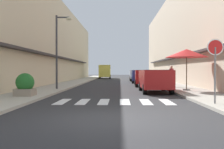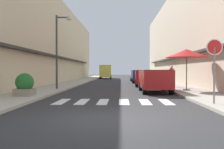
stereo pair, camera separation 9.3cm
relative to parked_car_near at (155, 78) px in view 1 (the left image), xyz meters
name	(u,v)px [view 1 (the left image)]	position (x,y,z in m)	size (l,w,h in m)	color
ground_plane	(117,84)	(-2.52, 11.27, -0.92)	(112.76, 112.76, 0.00)	#2B2B2D
sidewalk_left	(72,83)	(-7.44, 11.27, -0.86)	(2.72, 71.76, 0.12)	#ADA899
sidewalk_right	(163,83)	(2.41, 11.27, -0.86)	(2.72, 71.76, 0.12)	#9E998E
building_row_left	(42,42)	(-11.30, 12.83, 3.73)	(5.50, 48.13, 9.31)	beige
building_row_right	(195,36)	(6.27, 12.83, 4.38)	(5.50, 48.13, 10.62)	#C6B299
crosswalk	(114,102)	(-2.52, -5.07, -0.92)	(5.20, 2.20, 0.01)	silver
parked_car_near	(155,78)	(0.00, 0.00, 0.00)	(1.82, 4.38, 1.47)	maroon
parked_car_mid	(145,76)	(0.00, 6.33, 0.00)	(1.95, 4.01, 1.47)	maroon
parked_car_far	(140,75)	(0.00, 12.63, 0.00)	(1.91, 4.20, 1.47)	navy
parked_car_distant	(136,74)	(0.00, 18.33, 0.00)	(1.87, 4.33, 1.47)	silver
delivery_van	(105,71)	(-4.88, 28.60, 0.48)	(2.13, 5.45, 2.37)	#D8CC4C
round_street_sign	(215,54)	(1.51, -6.43, 1.15)	(0.65, 0.07, 2.56)	slate
street_lamp	(59,44)	(-6.58, 1.53, 2.41)	(1.19, 0.28, 5.24)	#38383D
cafe_umbrella	(187,53)	(2.14, 0.42, 1.63)	(2.76, 2.76, 2.72)	#262626
planter_corner	(25,85)	(-7.17, -3.57, -0.24)	(0.95, 0.95, 1.17)	gray
pedestrian_walking_near	(171,76)	(1.83, 3.81, 0.09)	(0.34, 0.34, 1.69)	#282B33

